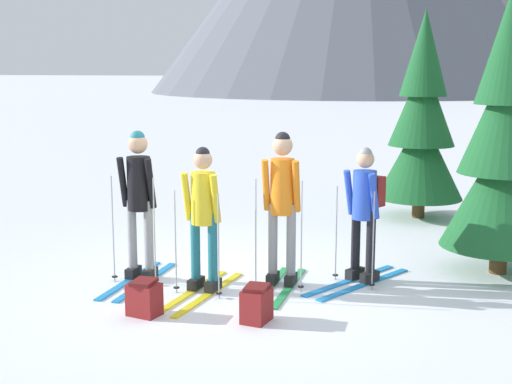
{
  "coord_description": "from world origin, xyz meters",
  "views": [
    {
      "loc": [
        2.34,
        -7.82,
        2.55
      ],
      "look_at": [
        0.19,
        0.38,
        1.05
      ],
      "focal_mm": 49.43,
      "sensor_mm": 36.0,
      "label": 1
    }
  ],
  "objects_px": {
    "pine_tree_far": "(422,124)",
    "backpack_on_snow_front": "(257,304)",
    "skier_in_yellow": "(203,214)",
    "skier_in_black": "(139,198)",
    "skier_in_blue": "(365,208)",
    "skier_in_orange": "(282,201)",
    "backpack_on_snow_beside": "(144,298)",
    "pine_tree_mid": "(505,144)"
  },
  "relations": [
    {
      "from": "skier_in_blue",
      "to": "pine_tree_mid",
      "type": "height_order",
      "value": "pine_tree_mid"
    },
    {
      "from": "skier_in_orange",
      "to": "skier_in_blue",
      "type": "relative_size",
      "value": 1.12
    },
    {
      "from": "skier_in_blue",
      "to": "backpack_on_snow_beside",
      "type": "height_order",
      "value": "skier_in_blue"
    },
    {
      "from": "skier_in_orange",
      "to": "backpack_on_snow_front",
      "type": "bearing_deg",
      "value": -89.16
    },
    {
      "from": "skier_in_yellow",
      "to": "backpack_on_snow_front",
      "type": "height_order",
      "value": "skier_in_yellow"
    },
    {
      "from": "backpack_on_snow_beside",
      "to": "backpack_on_snow_front",
      "type": "bearing_deg",
      "value": 5.7
    },
    {
      "from": "skier_in_orange",
      "to": "skier_in_black",
      "type": "bearing_deg",
      "value": -173.41
    },
    {
      "from": "skier_in_black",
      "to": "pine_tree_far",
      "type": "bearing_deg",
      "value": 55.33
    },
    {
      "from": "skier_in_black",
      "to": "pine_tree_mid",
      "type": "relative_size",
      "value": 0.51
    },
    {
      "from": "skier_in_yellow",
      "to": "skier_in_orange",
      "type": "distance_m",
      "value": 0.94
    },
    {
      "from": "backpack_on_snow_beside",
      "to": "skier_in_black",
      "type": "bearing_deg",
      "value": 115.39
    },
    {
      "from": "pine_tree_mid",
      "to": "backpack_on_snow_front",
      "type": "distance_m",
      "value": 3.79
    },
    {
      "from": "pine_tree_mid",
      "to": "pine_tree_far",
      "type": "height_order",
      "value": "pine_tree_mid"
    },
    {
      "from": "pine_tree_far",
      "to": "backpack_on_snow_beside",
      "type": "distance_m",
      "value": 6.44
    },
    {
      "from": "skier_in_yellow",
      "to": "backpack_on_snow_front",
      "type": "xyz_separation_m",
      "value": [
        0.84,
        -0.8,
        -0.73
      ]
    },
    {
      "from": "skier_in_black",
      "to": "backpack_on_snow_front",
      "type": "relative_size",
      "value": 4.79
    },
    {
      "from": "skier_in_orange",
      "to": "backpack_on_snow_beside",
      "type": "height_order",
      "value": "skier_in_orange"
    },
    {
      "from": "pine_tree_mid",
      "to": "skier_in_blue",
      "type": "bearing_deg",
      "value": -153.94
    },
    {
      "from": "skier_in_yellow",
      "to": "skier_in_black",
      "type": "bearing_deg",
      "value": 164.82
    },
    {
      "from": "pine_tree_mid",
      "to": "backpack_on_snow_beside",
      "type": "bearing_deg",
      "value": -145.25
    },
    {
      "from": "pine_tree_far",
      "to": "pine_tree_mid",
      "type": "bearing_deg",
      "value": -71.03
    },
    {
      "from": "backpack_on_snow_beside",
      "to": "pine_tree_mid",
      "type": "bearing_deg",
      "value": 34.75
    },
    {
      "from": "backpack_on_snow_front",
      "to": "skier_in_orange",
      "type": "bearing_deg",
      "value": 90.84
    },
    {
      "from": "skier_in_black",
      "to": "skier_in_blue",
      "type": "distance_m",
      "value": 2.7
    },
    {
      "from": "skier_in_blue",
      "to": "backpack_on_snow_beside",
      "type": "distance_m",
      "value": 2.82
    },
    {
      "from": "skier_in_black",
      "to": "pine_tree_mid",
      "type": "bearing_deg",
      "value": 18.26
    },
    {
      "from": "skier_in_black",
      "to": "pine_tree_far",
      "type": "relative_size",
      "value": 0.52
    },
    {
      "from": "pine_tree_far",
      "to": "backpack_on_snow_front",
      "type": "xyz_separation_m",
      "value": [
        -1.42,
        -5.6,
        -1.42
      ]
    },
    {
      "from": "skier_in_blue",
      "to": "backpack_on_snow_front",
      "type": "relative_size",
      "value": 4.31
    },
    {
      "from": "skier_in_black",
      "to": "skier_in_yellow",
      "type": "bearing_deg",
      "value": -15.18
    },
    {
      "from": "skier_in_black",
      "to": "skier_in_blue",
      "type": "xyz_separation_m",
      "value": [
        2.63,
        0.61,
        -0.11
      ]
    },
    {
      "from": "skier_in_orange",
      "to": "pine_tree_mid",
      "type": "bearing_deg",
      "value": 25.43
    },
    {
      "from": "skier_in_yellow",
      "to": "skier_in_blue",
      "type": "height_order",
      "value": "skier_in_yellow"
    },
    {
      "from": "pine_tree_mid",
      "to": "skier_in_yellow",
      "type": "bearing_deg",
      "value": -153.87
    },
    {
      "from": "skier_in_yellow",
      "to": "skier_in_orange",
      "type": "bearing_deg",
      "value": 28.23
    },
    {
      "from": "skier_in_yellow",
      "to": "skier_in_orange",
      "type": "xyz_separation_m",
      "value": [
        0.82,
        0.44,
        0.11
      ]
    },
    {
      "from": "pine_tree_mid",
      "to": "backpack_on_snow_beside",
      "type": "relative_size",
      "value": 9.41
    },
    {
      "from": "backpack_on_snow_front",
      "to": "skier_in_blue",
      "type": "bearing_deg",
      "value": 61.48
    },
    {
      "from": "pine_tree_mid",
      "to": "backpack_on_snow_front",
      "type": "bearing_deg",
      "value": -135.77
    },
    {
      "from": "skier_in_orange",
      "to": "skier_in_blue",
      "type": "bearing_deg",
      "value": 24.3
    },
    {
      "from": "skier_in_black",
      "to": "backpack_on_snow_beside",
      "type": "distance_m",
      "value": 1.53
    },
    {
      "from": "skier_in_orange",
      "to": "backpack_on_snow_beside",
      "type": "bearing_deg",
      "value": -130.56
    }
  ]
}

